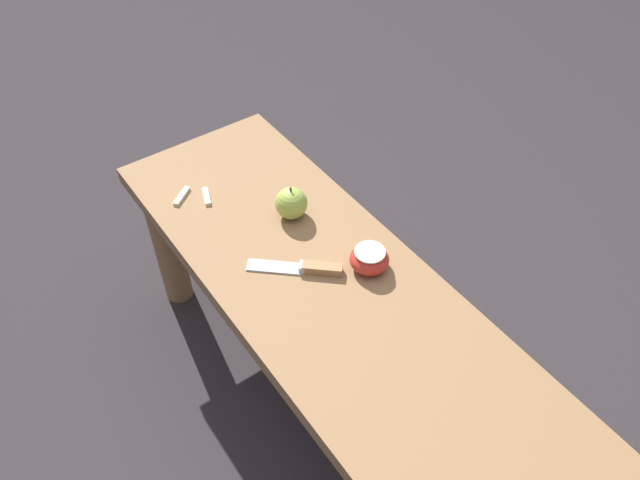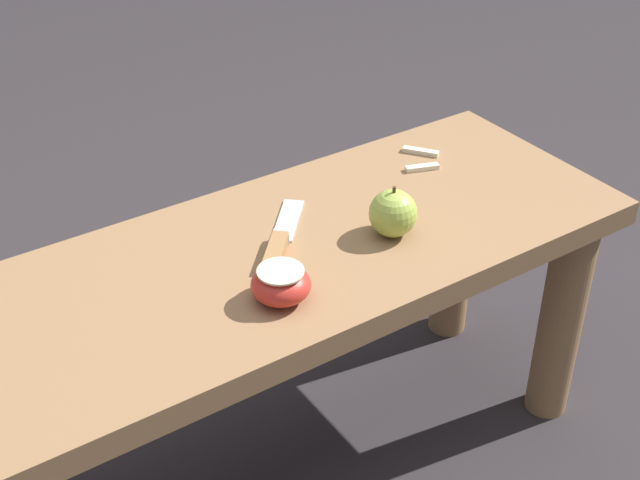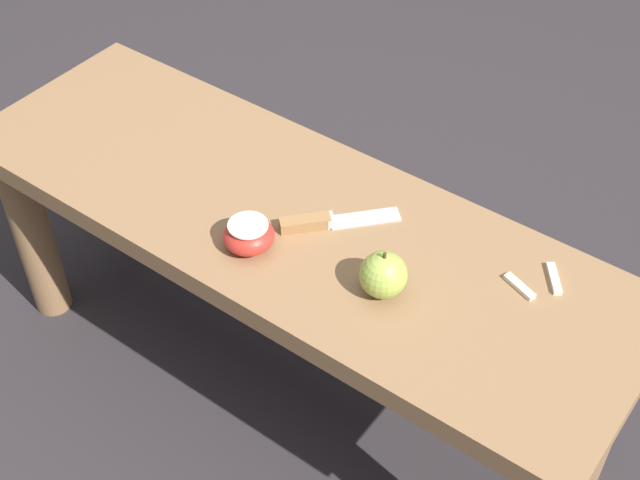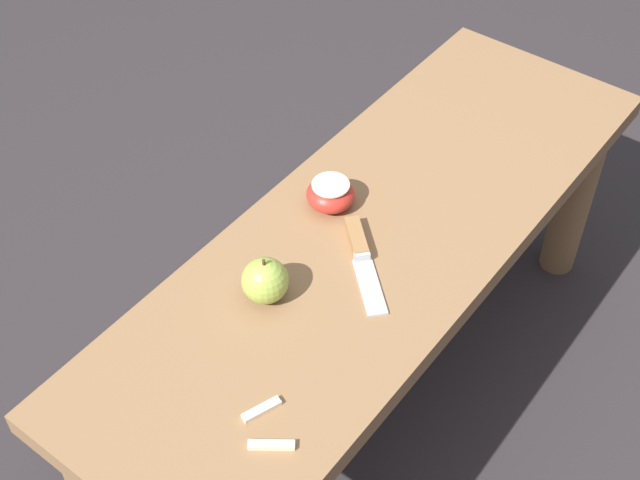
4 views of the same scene
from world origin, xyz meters
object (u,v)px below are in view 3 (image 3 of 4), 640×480
Objects in this scene: wooden_bench at (289,253)px; apple_whole at (383,275)px; knife at (322,222)px; apple_cut at (250,236)px.

wooden_bench is 14.84× the size of apple_whole.
apple_whole is (0.22, -0.06, 0.13)m from wooden_bench.
apple_whole is at bearing -69.74° from knife.
apple_cut reaches higher than wooden_bench.
knife is at bearing 158.03° from apple_whole.
wooden_bench is 0.12m from knife.
wooden_bench is 0.26m from apple_whole.
apple_whole reaches higher than knife.
knife is 0.17m from apple_whole.
apple_whole is at bearing -13.94° from wooden_bench.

